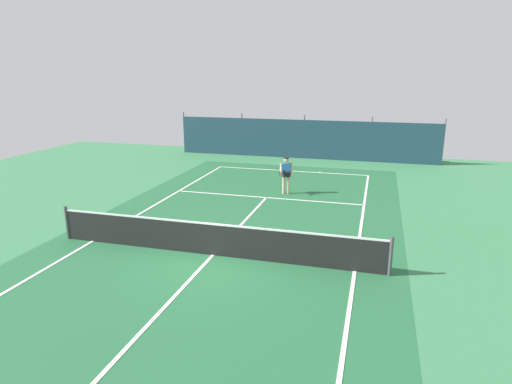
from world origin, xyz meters
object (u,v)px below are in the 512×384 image
(tennis_ball_near_player, at_px, (320,172))
(tennis_net, at_px, (213,239))
(parked_car, at_px, (282,139))
(tennis_player, at_px, (286,173))

(tennis_ball_near_player, bearing_deg, tennis_net, -97.43)
(tennis_ball_near_player, relative_size, parked_car, 0.02)
(tennis_player, xyz_separation_m, tennis_ball_near_player, (0.91, 4.72, -0.93))
(tennis_player, height_order, tennis_ball_near_player, tennis_player)
(tennis_player, relative_size, tennis_ball_near_player, 24.85)
(tennis_net, xyz_separation_m, tennis_ball_near_player, (1.57, 12.02, -0.48))
(tennis_ball_near_player, bearing_deg, parked_car, 119.58)
(tennis_ball_near_player, height_order, parked_car, parked_car)
(tennis_player, bearing_deg, tennis_ball_near_player, -113.62)
(tennis_ball_near_player, distance_m, parked_car, 6.92)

